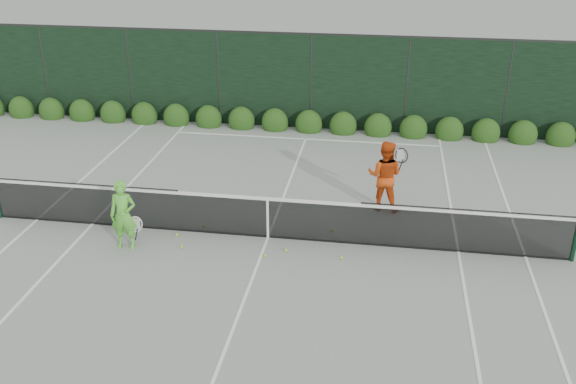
# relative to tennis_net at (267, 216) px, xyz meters

# --- Properties ---
(ground) EXTENTS (80.00, 80.00, 0.00)m
(ground) POSITION_rel_tennis_net_xyz_m (0.02, 0.00, -0.53)
(ground) COLOR gray
(ground) RESTS_ON ground
(tennis_net) EXTENTS (12.90, 0.10, 1.07)m
(tennis_net) POSITION_rel_tennis_net_xyz_m (0.00, 0.00, 0.00)
(tennis_net) COLOR #10311E
(tennis_net) RESTS_ON ground
(player_woman) EXTENTS (0.64, 0.42, 1.54)m
(player_woman) POSITION_rel_tennis_net_xyz_m (-2.90, -0.88, 0.23)
(player_woman) COLOR #5BC539
(player_woman) RESTS_ON ground
(player_man) EXTENTS (0.97, 0.79, 1.72)m
(player_man) POSITION_rel_tennis_net_xyz_m (2.50, 1.86, 0.33)
(player_man) COLOR #D54811
(player_man) RESTS_ON ground
(court_lines) EXTENTS (11.03, 23.83, 0.01)m
(court_lines) POSITION_rel_tennis_net_xyz_m (0.02, 0.00, -0.53)
(court_lines) COLOR white
(court_lines) RESTS_ON ground
(windscreen_fence) EXTENTS (32.00, 21.07, 3.06)m
(windscreen_fence) POSITION_rel_tennis_net_xyz_m (0.02, -2.71, 0.98)
(windscreen_fence) COLOR black
(windscreen_fence) RESTS_ON ground
(hedge_row) EXTENTS (31.66, 0.65, 0.94)m
(hedge_row) POSITION_rel_tennis_net_xyz_m (0.02, 7.15, -0.30)
(hedge_row) COLOR #17360E
(hedge_row) RESTS_ON ground
(tennis_balls) EXTENTS (3.77, 1.40, 0.07)m
(tennis_balls) POSITION_rel_tennis_net_xyz_m (-0.21, -0.34, -0.50)
(tennis_balls) COLOR #B4D62F
(tennis_balls) RESTS_ON ground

